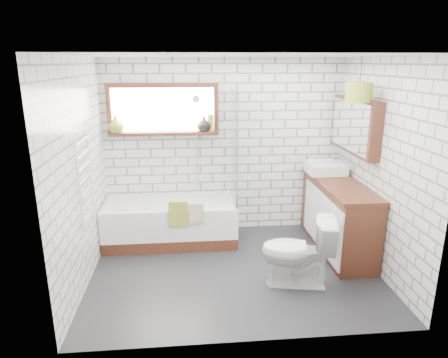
{
  "coord_description": "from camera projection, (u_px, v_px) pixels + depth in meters",
  "views": [
    {
      "loc": [
        -0.53,
        -4.32,
        2.44
      ],
      "look_at": [
        -0.1,
        0.25,
        1.08
      ],
      "focal_mm": 32.0,
      "sensor_mm": 36.0,
      "label": 1
    }
  ],
  "objects": [
    {
      "name": "floor",
      "position": [
        234.0,
        270.0,
        4.86
      ],
      "size": [
        3.4,
        2.6,
        0.01
      ],
      "primitive_type": "cube",
      "color": "black",
      "rests_on": "ground"
    },
    {
      "name": "ceiling",
      "position": [
        236.0,
        55.0,
        4.15
      ],
      "size": [
        3.4,
        2.6,
        0.01
      ],
      "primitive_type": "cube",
      "color": "white",
      "rests_on": "ground"
    },
    {
      "name": "wall_back",
      "position": [
        224.0,
        147.0,
        5.75
      ],
      "size": [
        3.4,
        0.01,
        2.5
      ],
      "primitive_type": "cube",
      "color": "white",
      "rests_on": "ground"
    },
    {
      "name": "wall_front",
      "position": [
        254.0,
        213.0,
        3.26
      ],
      "size": [
        3.4,
        0.01,
        2.5
      ],
      "primitive_type": "cube",
      "color": "white",
      "rests_on": "ground"
    },
    {
      "name": "wall_left",
      "position": [
        80.0,
        175.0,
        4.36
      ],
      "size": [
        0.01,
        2.6,
        2.5
      ],
      "primitive_type": "cube",
      "color": "white",
      "rests_on": "ground"
    },
    {
      "name": "wall_right",
      "position": [
        380.0,
        167.0,
        4.66
      ],
      "size": [
        0.01,
        2.6,
        2.5
      ],
      "primitive_type": "cube",
      "color": "white",
      "rests_on": "ground"
    },
    {
      "name": "window",
      "position": [
        163.0,
        110.0,
        5.48
      ],
      "size": [
        1.52,
        0.16,
        0.68
      ],
      "primitive_type": "cube",
      "color": "#38190F",
      "rests_on": "wall_back"
    },
    {
      "name": "towel_radiator",
      "position": [
        85.0,
        179.0,
        4.37
      ],
      "size": [
        0.06,
        0.52,
        1.0
      ],
      "primitive_type": "cube",
      "color": "white",
      "rests_on": "wall_left"
    },
    {
      "name": "mirror_cabinet",
      "position": [
        355.0,
        126.0,
        5.11
      ],
      "size": [
        0.16,
        1.2,
        0.7
      ],
      "primitive_type": "cube",
      "color": "#38190F",
      "rests_on": "wall_right"
    },
    {
      "name": "shower_riser",
      "position": [
        197.0,
        142.0,
        5.65
      ],
      "size": [
        0.02,
        0.02,
        1.3
      ],
      "primitive_type": "cylinder",
      "color": "silver",
      "rests_on": "wall_back"
    },
    {
      "name": "bathtub",
      "position": [
        171.0,
        222.0,
        5.57
      ],
      "size": [
        1.8,
        0.79,
        0.58
      ],
      "primitive_type": "cube",
      "color": "white",
      "rests_on": "floor"
    },
    {
      "name": "shower_screen",
      "position": [
        234.0,
        147.0,
        5.35
      ],
      "size": [
        0.02,
        0.72,
        1.5
      ],
      "primitive_type": "cube",
      "color": "white",
      "rests_on": "bathtub"
    },
    {
      "name": "towel_green",
      "position": [
        178.0,
        213.0,
        5.13
      ],
      "size": [
        0.25,
        0.07,
        0.33
      ],
      "primitive_type": "cube",
      "color": "olive",
      "rests_on": "bathtub"
    },
    {
      "name": "towel_beige",
      "position": [
        196.0,
        213.0,
        5.15
      ],
      "size": [
        0.2,
        0.05,
        0.26
      ],
      "primitive_type": "cube",
      "color": "tan",
      "rests_on": "bathtub"
    },
    {
      "name": "vanity",
      "position": [
        338.0,
        216.0,
        5.3
      ],
      "size": [
        0.53,
        1.65,
        0.94
      ],
      "primitive_type": "cube",
      "color": "#38190F",
      "rests_on": "floor"
    },
    {
      "name": "basin",
      "position": [
        325.0,
        168.0,
        5.55
      ],
      "size": [
        0.5,
        0.44,
        0.15
      ],
      "primitive_type": "cube",
      "color": "white",
      "rests_on": "vanity"
    },
    {
      "name": "tap",
      "position": [
        337.0,
        164.0,
        5.54
      ],
      "size": [
        0.04,
        0.04,
        0.16
      ],
      "primitive_type": "cylinder",
      "rotation": [
        0.0,
        0.0,
        -0.24
      ],
      "color": "silver",
      "rests_on": "vanity"
    },
    {
      "name": "toilet",
      "position": [
        297.0,
        252.0,
        4.44
      ],
      "size": [
        0.59,
        0.86,
        0.81
      ],
      "primitive_type": "imported",
      "rotation": [
        0.0,
        0.0,
        -1.76
      ],
      "color": "white",
      "rests_on": "floor"
    },
    {
      "name": "vase_olive",
      "position": [
        116.0,
        126.0,
        5.45
      ],
      "size": [
        0.25,
        0.25,
        0.23
      ],
      "primitive_type": "imported",
      "rotation": [
        0.0,
        0.0,
        -0.17
      ],
      "color": "olive",
      "rests_on": "window"
    },
    {
      "name": "vase_dark",
      "position": [
        204.0,
        125.0,
        5.56
      ],
      "size": [
        0.24,
        0.24,
        0.21
      ],
      "primitive_type": "imported",
      "rotation": [
        0.0,
        0.0,
        -0.25
      ],
      "color": "black",
      "rests_on": "window"
    },
    {
      "name": "bottle",
      "position": [
        211.0,
        124.0,
        5.57
      ],
      "size": [
        0.08,
        0.08,
        0.23
      ],
      "primitive_type": "cylinder",
      "rotation": [
        0.0,
        0.0,
        -0.07
      ],
      "color": "olive",
      "rests_on": "window"
    },
    {
      "name": "pendant",
      "position": [
        359.0,
        92.0,
        4.58
      ],
      "size": [
        0.3,
        0.3,
        0.22
      ],
      "primitive_type": "cylinder",
      "color": "olive",
      "rests_on": "ceiling"
    }
  ]
}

